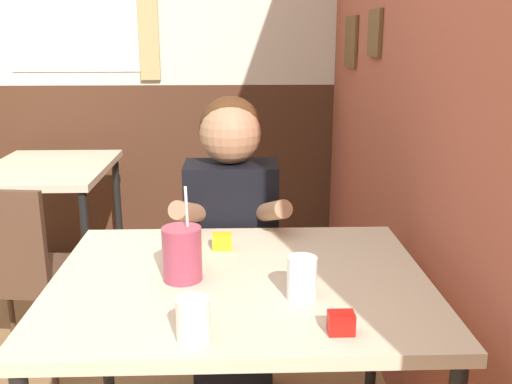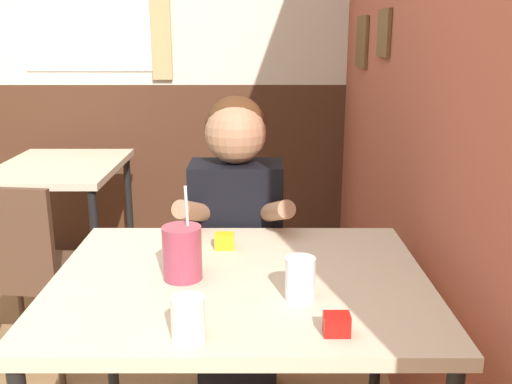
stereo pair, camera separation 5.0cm
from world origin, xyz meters
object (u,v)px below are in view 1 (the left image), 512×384
object	(u,v)px
background_table	(49,183)
cocktail_pitcher	(182,254)
main_table	(240,298)
chair_near_window	(13,267)
person_seated	(232,242)

from	to	relation	value
background_table	cocktail_pitcher	distance (m)	1.68
main_table	chair_near_window	size ratio (longest dim) A/B	1.24
person_seated	background_table	bearing A→B (deg)	137.18
person_seated	cocktail_pitcher	xyz separation A→B (m)	(-0.13, -0.56, 0.18)
background_table	cocktail_pitcher	size ratio (longest dim) A/B	3.01
background_table	chair_near_window	world-z (taller)	chair_near_window
chair_near_window	background_table	bearing A→B (deg)	102.29
chair_near_window	cocktail_pitcher	bearing A→B (deg)	-36.09
person_seated	cocktail_pitcher	distance (m)	0.60
main_table	person_seated	distance (m)	0.55
main_table	person_seated	bearing A→B (deg)	93.00
background_table	chair_near_window	bearing A→B (deg)	-84.54
person_seated	cocktail_pitcher	world-z (taller)	person_seated
background_table	person_seated	size ratio (longest dim) A/B	0.68
background_table	chair_near_window	xyz separation A→B (m)	(0.07, -0.74, -0.16)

